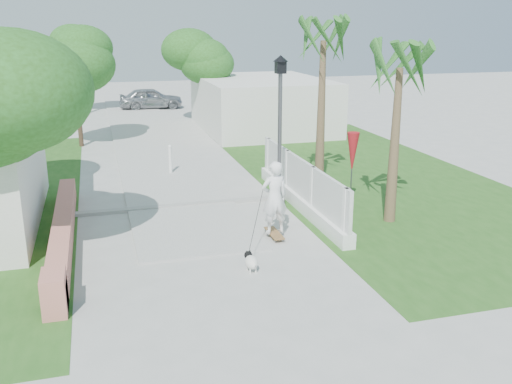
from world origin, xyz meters
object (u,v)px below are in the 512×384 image
object	(u,v)px
street_lamp	(280,125)
patio_umbrella	(353,153)
skateboarder	(262,213)
bollard	(170,159)
dog	(251,261)
parked_car	(151,98)

from	to	relation	value
street_lamp	patio_umbrella	world-z (taller)	street_lamp
skateboarder	bollard	bearing A→B (deg)	-85.92
bollard	dog	world-z (taller)	bollard
skateboarder	dog	bearing A→B (deg)	58.93
bollard	patio_umbrella	distance (m)	7.25
street_lamp	bollard	distance (m)	5.56
dog	bollard	bearing A→B (deg)	89.68
skateboarder	parked_car	distance (m)	24.58
bollard	skateboarder	bearing A→B (deg)	-81.01
skateboarder	patio_umbrella	bearing A→B (deg)	-151.91
patio_umbrella	parked_car	distance (m)	22.69
street_lamp	parked_car	xyz separation A→B (m)	(-1.70, 21.38, -1.75)
dog	parked_car	world-z (taller)	parked_car
street_lamp	dog	bearing A→B (deg)	-115.24
bollard	patio_umbrella	bearing A→B (deg)	-50.09
skateboarder	dog	xyz separation A→B (m)	(-0.63, -1.28, -0.65)
bollard	parked_car	world-z (taller)	parked_car
patio_umbrella	skateboarder	distance (m)	4.11
street_lamp	dog	size ratio (longest dim) A/B	7.16
bollard	dog	size ratio (longest dim) A/B	1.76
street_lamp	patio_umbrella	xyz separation A→B (m)	(1.90, -1.00, -0.74)
bollard	parked_car	xyz separation A→B (m)	(1.00, 16.88, 0.09)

